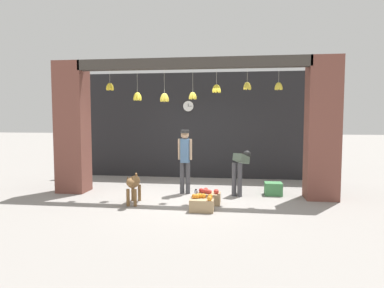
% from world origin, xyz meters
% --- Properties ---
extents(ground_plane, '(60.00, 60.00, 0.00)m').
position_xyz_m(ground_plane, '(0.00, 0.00, 0.00)').
color(ground_plane, gray).
extents(shop_back_wall, '(7.22, 0.12, 3.19)m').
position_xyz_m(shop_back_wall, '(0.00, 2.69, 1.59)').
color(shop_back_wall, '#232326').
rests_on(shop_back_wall, ground_plane).
extents(shop_pillar_left, '(0.70, 0.60, 3.19)m').
position_xyz_m(shop_pillar_left, '(-2.96, 0.30, 1.59)').
color(shop_pillar_left, brown).
rests_on(shop_pillar_left, ground_plane).
extents(shop_pillar_right, '(0.70, 0.60, 3.19)m').
position_xyz_m(shop_pillar_right, '(2.96, 0.30, 1.59)').
color(shop_pillar_right, brown).
rests_on(shop_pillar_right, ground_plane).
extents(storefront_awning, '(5.32, 0.30, 1.00)m').
position_xyz_m(storefront_awning, '(0.00, 0.12, 2.99)').
color(storefront_awning, '#3D3833').
extents(dog, '(0.30, 0.89, 0.65)m').
position_xyz_m(dog, '(-1.12, -0.70, 0.44)').
color(dog, brown).
rests_on(dog, ground_plane).
extents(shopkeeper, '(0.34, 0.26, 1.55)m').
position_xyz_m(shopkeeper, '(-0.17, 0.42, 0.90)').
color(shopkeeper, '#424247').
rests_on(shopkeeper, ground_plane).
extents(worker_stooping, '(0.46, 0.76, 1.03)m').
position_xyz_m(worker_stooping, '(1.15, 0.49, 0.68)').
color(worker_stooping, '#424247').
rests_on(worker_stooping, ground_plane).
extents(fruit_crate_oranges, '(0.47, 0.35, 0.33)m').
position_xyz_m(fruit_crate_oranges, '(0.39, -1.06, 0.15)').
color(fruit_crate_oranges, tan).
rests_on(fruit_crate_oranges, ground_plane).
extents(fruit_crate_apples, '(0.47, 0.39, 0.33)m').
position_xyz_m(fruit_crate_apples, '(0.49, -0.49, 0.14)').
color(fruit_crate_apples, tan).
rests_on(fruit_crate_apples, ground_plane).
extents(produce_box_green, '(0.41, 0.34, 0.30)m').
position_xyz_m(produce_box_green, '(1.93, 0.53, 0.15)').
color(produce_box_green, '#42844C').
rests_on(produce_box_green, ground_plane).
extents(water_bottle, '(0.08, 0.08, 0.28)m').
position_xyz_m(water_bottle, '(0.18, -0.33, 0.13)').
color(water_bottle, silver).
rests_on(water_bottle, ground_plane).
extents(wall_clock, '(0.33, 0.03, 0.33)m').
position_xyz_m(wall_clock, '(-0.40, 2.61, 2.18)').
color(wall_clock, black).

